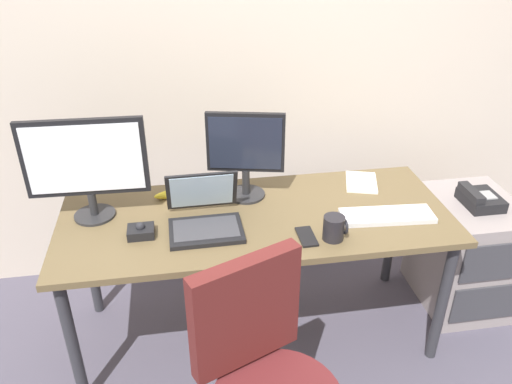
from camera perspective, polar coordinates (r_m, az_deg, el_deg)
The scene contains 14 objects.
ground_plane at distance 2.73m, azimuth -0.00°, elevation -15.16°, with size 8.00×8.00×0.00m, color #4B4756.
back_wall at distance 2.69m, azimuth -2.51°, elevation 18.32°, with size 6.00×0.10×2.80m, color beige.
desk at distance 2.33m, azimuth -0.00°, elevation -4.04°, with size 1.74×0.71×0.70m.
file_cabinet at distance 2.95m, azimuth 22.27°, elevation -6.22°, with size 0.42×0.53×0.61m.
desk_phone at distance 2.77m, azimuth 23.60°, elevation -0.70°, with size 0.17×0.20×0.09m.
monitor_main at distance 2.28m, azimuth -18.43°, elevation 3.05°, with size 0.52×0.18×0.46m.
monitor_side at distance 2.34m, azimuth -1.17°, elevation 4.63°, with size 0.35×0.18×0.42m.
keyboard at distance 2.34m, azimuth 14.37°, elevation -2.51°, with size 0.42×0.16×0.03m.
laptop at distance 2.21m, azimuth -5.75°, elevation -2.63°, with size 0.31×0.31×0.23m.
trackball_mouse at distance 2.20m, azimuth -12.68°, elevation -4.26°, with size 0.11×0.09×0.07m.
coffee_mug at distance 2.14m, azimuth 8.70°, elevation -3.97°, with size 0.10×0.09×0.10m.
paper_notepad at distance 2.60m, azimuth 11.63°, elevation 1.08°, with size 0.15×0.21×0.01m, color white.
cell_phone at distance 2.16m, azimuth 5.65°, elevation -4.96°, with size 0.07×0.14×0.01m, color black.
banana at distance 2.45m, azimuth -9.10°, elevation -0.15°, with size 0.19×0.04×0.04m, color yellow.
Camera 1 is at (-0.31, -1.92, 1.92)m, focal length 35.97 mm.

